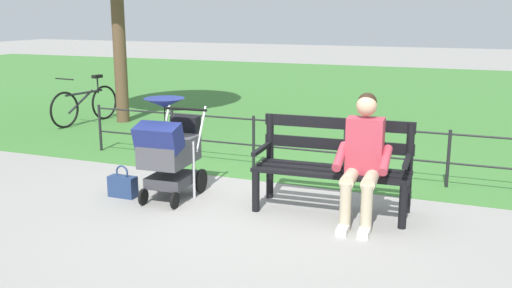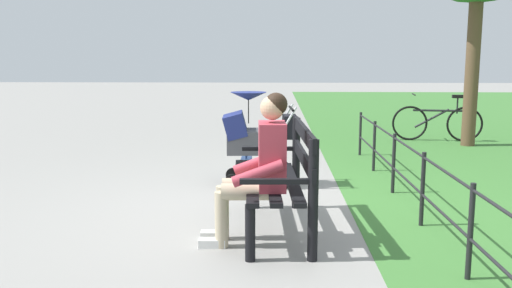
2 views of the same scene
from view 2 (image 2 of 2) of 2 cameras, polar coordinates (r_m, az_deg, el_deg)
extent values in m
plane|color=gray|center=(5.75, 1.76, -6.60)|extent=(60.00, 60.00, 0.00)
cube|color=black|center=(4.87, 3.84, -4.04)|extent=(1.60, 0.18, 0.04)
cube|color=black|center=(4.86, 1.72, -4.05)|extent=(1.60, 0.18, 0.04)
cube|color=black|center=(4.85, -0.41, -4.06)|extent=(1.60, 0.18, 0.04)
cube|color=black|center=(4.83, 5.05, -1.49)|extent=(1.60, 0.12, 0.12)
cube|color=black|center=(4.80, 5.09, 1.22)|extent=(1.60, 0.12, 0.12)
cylinder|color=black|center=(4.19, -0.62, -9.38)|extent=(0.08, 0.08, 0.45)
cylinder|color=black|center=(4.15, 6.06, -6.02)|extent=(0.08, 0.08, 0.95)
cube|color=black|center=(4.09, 2.18, -3.97)|extent=(0.08, 0.56, 0.04)
cylinder|color=black|center=(5.64, -0.66, -4.56)|extent=(0.08, 0.08, 0.45)
cylinder|color=black|center=(5.60, 4.26, -2.05)|extent=(0.08, 0.08, 0.95)
cube|color=black|center=(5.56, 1.40, -0.50)|extent=(0.08, 0.56, 0.04)
cylinder|color=tan|center=(4.43, -1.11, -5.08)|extent=(0.16, 0.41, 0.14)
cylinder|color=tan|center=(4.62, -1.10, -4.48)|extent=(0.16, 0.41, 0.14)
cylinder|color=tan|center=(4.49, -3.68, -7.99)|extent=(0.11, 0.11, 0.47)
cylinder|color=tan|center=(4.69, -3.55, -7.27)|extent=(0.11, 0.11, 0.47)
cube|color=silver|center=(4.56, -4.67, -10.38)|extent=(0.11, 0.22, 0.07)
cube|color=silver|center=(4.75, -4.51, -9.58)|extent=(0.11, 0.22, 0.07)
cube|color=#B23847|center=(4.47, 1.71, -1.27)|extent=(0.37, 0.24, 0.56)
cylinder|color=#B23847|center=(4.27, 0.22, -3.13)|extent=(0.11, 0.43, 0.23)
cylinder|color=#B23847|center=(4.70, 0.12, -2.00)|extent=(0.11, 0.43, 0.23)
sphere|color=tan|center=(4.42, 1.73, 3.84)|extent=(0.20, 0.20, 0.20)
sphere|color=black|center=(4.41, 2.12, 4.23)|extent=(0.19, 0.19, 0.19)
cylinder|color=black|center=(6.45, 2.79, -3.61)|extent=(0.05, 0.28, 0.28)
cylinder|color=black|center=(6.90, 2.54, -2.78)|extent=(0.05, 0.28, 0.28)
cylinder|color=black|center=(6.48, -2.54, -3.99)|extent=(0.04, 0.18, 0.18)
cylinder|color=black|center=(6.86, -2.46, -3.28)|extent=(0.04, 0.18, 0.18)
cube|color=#38383D|center=(6.64, 0.08, -2.52)|extent=(0.45, 0.54, 0.12)
cylinder|color=silver|center=(6.40, 1.02, -2.01)|extent=(0.03, 0.03, 0.65)
cylinder|color=silver|center=(6.85, 0.88, -1.27)|extent=(0.03, 0.03, 0.65)
cube|color=#47474C|center=(6.58, -0.09, 0.29)|extent=(0.50, 0.70, 0.28)
cube|color=navy|center=(6.56, -2.19, 2.01)|extent=(0.50, 0.33, 0.33)
cylinder|color=black|center=(6.56, 3.76, 3.76)|extent=(0.52, 0.06, 0.03)
cylinder|color=silver|center=(6.34, 3.02, 1.77)|extent=(0.04, 0.30, 0.49)
cylinder|color=silver|center=(6.80, 2.74, 2.26)|extent=(0.04, 0.30, 0.49)
cone|color=navy|center=(6.52, -0.80, 5.07)|extent=(0.46, 0.46, 0.10)
cylinder|color=black|center=(6.54, -0.80, 3.50)|extent=(0.01, 0.01, 0.30)
cube|color=black|center=(6.58, 3.57, 1.85)|extent=(0.33, 0.18, 0.28)
cube|color=navy|center=(7.20, -1.03, -2.43)|extent=(0.32, 0.14, 0.24)
torus|color=navy|center=(7.17, -1.03, -1.10)|extent=(0.16, 0.02, 0.16)
cylinder|color=black|center=(4.10, 21.72, -8.64)|extent=(0.04, 0.04, 0.70)
cylinder|color=black|center=(5.24, 17.19, -4.60)|extent=(0.04, 0.04, 0.70)
cylinder|color=black|center=(6.43, 14.34, -2.02)|extent=(0.04, 0.04, 0.70)
cylinder|color=black|center=(7.63, 12.39, -0.24)|extent=(0.04, 0.04, 0.70)
cylinder|color=black|center=(8.84, 10.97, 1.06)|extent=(0.04, 0.04, 0.70)
cylinder|color=black|center=(5.78, 15.75, -0.27)|extent=(6.23, 0.02, 0.02)
cylinder|color=black|center=(5.84, 15.60, -3.66)|extent=(6.23, 0.02, 0.02)
cylinder|color=brown|center=(10.31, 21.91, 7.83)|extent=(0.24, 0.24, 2.90)
torus|color=black|center=(10.71, 15.94, 2.13)|extent=(0.13, 0.66, 0.66)
torus|color=black|center=(10.87, 21.19, 1.96)|extent=(0.13, 0.66, 0.66)
cylinder|color=#232328|center=(10.75, 18.65, 3.37)|extent=(0.16, 0.90, 0.04)
cylinder|color=#232328|center=(10.75, 18.08, 2.59)|extent=(0.12, 0.63, 0.38)
cylinder|color=#232328|center=(10.80, 20.51, 3.83)|extent=(0.03, 0.03, 0.30)
cube|color=black|center=(10.79, 20.56, 4.73)|extent=(0.13, 0.21, 0.06)
cylinder|color=black|center=(10.67, 16.33, 5.06)|extent=(0.44, 0.08, 0.02)
camera|label=1|loc=(6.51, -58.07, 9.22)|focal=40.30mm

